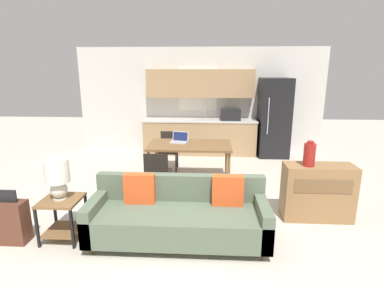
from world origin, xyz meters
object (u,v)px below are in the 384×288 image
(dining_chair_near_left, at_px, (157,172))
(laptop, at_px, (180,140))
(couch, at_px, (179,215))
(credenza, at_px, (317,192))
(table_lamp, at_px, (57,176))
(vase, at_px, (309,154))
(suitcase, at_px, (11,222))
(refrigerator, at_px, (274,118))
(dining_chair_far_left, at_px, (169,148))
(dining_table, at_px, (190,147))
(side_table, at_px, (62,212))

(dining_chair_near_left, height_order, laptop, laptop)
(couch, xyz_separation_m, credenza, (1.97, 0.67, 0.08))
(couch, relative_size, table_lamp, 4.25)
(couch, relative_size, dining_chair_near_left, 2.72)
(vase, relative_size, suitcase, 0.51)
(refrigerator, xyz_separation_m, dining_chair_far_left, (-2.48, -1.21, -0.50))
(table_lamp, xyz_separation_m, credenza, (3.48, 0.74, -0.45))
(dining_table, relative_size, suitcase, 2.21)
(table_lamp, bearing_deg, suitcase, -167.68)
(couch, distance_m, suitcase, 2.12)
(table_lamp, bearing_deg, credenza, 11.98)
(credenza, xyz_separation_m, laptop, (-2.17, 1.53, 0.40))
(credenza, bearing_deg, couch, -161.06)
(couch, distance_m, dining_chair_far_left, 2.85)
(refrigerator, distance_m, side_table, 5.40)
(side_table, bearing_deg, dining_chair_near_left, 52.78)
(credenza, relative_size, vase, 2.74)
(refrigerator, bearing_deg, couch, -116.36)
(couch, relative_size, dining_chair_far_left, 2.72)
(couch, height_order, dining_chair_near_left, couch)
(dining_table, height_order, couch, couch)
(refrigerator, bearing_deg, dining_chair_far_left, -153.96)
(side_table, bearing_deg, suitcase, -168.82)
(dining_table, xyz_separation_m, table_lamp, (-1.53, -2.10, 0.16))
(dining_table, xyz_separation_m, credenza, (1.95, -1.36, -0.29))
(credenza, relative_size, dining_chair_far_left, 1.20)
(side_table, relative_size, dining_chair_far_left, 0.67)
(side_table, bearing_deg, table_lamp, 146.04)
(side_table, height_order, laptop, laptop)
(couch, relative_size, side_table, 4.04)
(couch, bearing_deg, side_table, -177.22)
(couch, height_order, table_lamp, table_lamp)
(refrigerator, relative_size, couch, 0.87)
(vase, height_order, suitcase, vase)
(refrigerator, distance_m, dining_chair_far_left, 2.80)
(dining_chair_far_left, bearing_deg, side_table, -109.85)
(vase, bearing_deg, laptop, 141.73)
(laptop, xyz_separation_m, suitcase, (-1.91, -2.40, -0.53))
(side_table, relative_size, vase, 1.53)
(side_table, bearing_deg, dining_table, 54.35)
(dining_table, relative_size, side_table, 2.84)
(vase, xyz_separation_m, dining_chair_near_left, (-2.27, 0.62, -0.52))
(side_table, height_order, dining_chair_near_left, dining_chair_near_left)
(dining_chair_near_left, bearing_deg, couch, 110.80)
(dining_table, relative_size, table_lamp, 2.99)
(dining_table, distance_m, table_lamp, 2.60)
(table_lamp, xyz_separation_m, laptop, (1.31, 2.26, -0.05))
(couch, relative_size, vase, 6.18)
(vase, distance_m, dining_chair_far_left, 3.18)
(refrigerator, xyz_separation_m, side_table, (-3.48, -4.09, -0.60))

